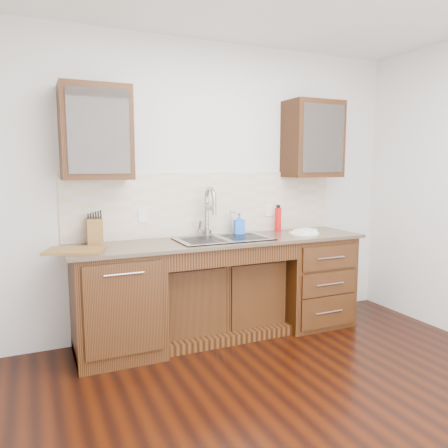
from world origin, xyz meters
name	(u,v)px	position (x,y,z in m)	size (l,w,h in m)	color
ground	(315,424)	(0.00, 0.00, -0.05)	(4.00, 3.50, 0.10)	black
wall_back	(207,188)	(0.00, 1.80, 1.35)	(4.00, 0.10, 2.70)	silver
base_cabinet_left	(117,303)	(-0.95, 1.44, 0.44)	(0.70, 0.62, 0.88)	#593014
base_cabinet_center	(218,296)	(0.00, 1.53, 0.35)	(1.20, 0.44, 0.70)	#593014
base_cabinet_right	(309,279)	(0.95, 1.44, 0.44)	(0.70, 0.62, 0.88)	#593014
countertop	(223,241)	(0.00, 1.43, 0.90)	(2.70, 0.65, 0.03)	#84705B
backsplash	(210,204)	(0.00, 1.74, 1.21)	(2.70, 0.02, 0.59)	beige
sink	(224,249)	(0.00, 1.41, 0.83)	(0.84, 0.46, 0.19)	#9E9EA5
faucet	(207,215)	(-0.07, 1.64, 1.11)	(0.04, 0.04, 0.40)	#999993
filter_tap	(231,222)	(0.18, 1.65, 1.03)	(0.02, 0.02, 0.24)	#999993
upper_cabinet_left	(96,133)	(-1.05, 1.58, 1.83)	(0.55, 0.34, 0.75)	#593014
upper_cabinet_right	(313,139)	(1.05, 1.58, 1.83)	(0.55, 0.34, 0.75)	#593014
outlet_left	(143,216)	(-0.65, 1.73, 1.12)	(0.08, 0.01, 0.12)	white
outlet_right	(269,210)	(0.65, 1.73, 1.12)	(0.08, 0.01, 0.12)	white
soap_bottle	(239,224)	(0.25, 1.60, 1.01)	(0.09, 0.10, 0.21)	blue
water_bottle	(278,220)	(0.70, 1.64, 1.03)	(0.06, 0.06, 0.24)	red
plate	(304,233)	(0.83, 1.37, 0.92)	(0.29, 0.29, 0.02)	white
dish_towel	(305,231)	(0.85, 1.39, 0.94)	(0.19, 0.14, 0.03)	white
knife_block	(95,231)	(-1.09, 1.60, 1.02)	(0.12, 0.20, 0.22)	brown
cutting_board	(75,250)	(-1.27, 1.36, 0.92)	(0.43, 0.30, 0.02)	olive
cup_left_a	(90,139)	(-1.10, 1.58, 1.78)	(0.13, 0.13, 0.10)	white
cup_left_b	(103,140)	(-0.99, 1.58, 1.77)	(0.10, 0.10, 0.10)	white
cup_right_a	(309,145)	(1.00, 1.58, 1.77)	(0.12, 0.12, 0.10)	silver
cup_right_b	(319,145)	(1.13, 1.58, 1.77)	(0.10, 0.10, 0.09)	white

